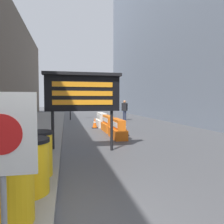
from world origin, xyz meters
name	(u,v)px	position (x,y,z in m)	size (l,w,h in m)	color
barrel_drum_foreground	(4,187)	(-0.62, 0.50, 0.61)	(0.77, 0.77, 0.95)	yellow
barrel_drum_middle	(27,166)	(-0.49, 1.40, 0.61)	(0.77, 0.77, 0.95)	yellow
barrel_drum_back	(34,154)	(-0.49, 2.30, 0.61)	(0.77, 0.77, 0.95)	yellow
warning_sign	(2,144)	(-0.47, -0.12, 1.30)	(0.69, 0.08, 1.68)	gray
message_board	(83,93)	(0.74, 4.85, 1.99)	(2.59, 0.36, 2.66)	black
jersey_barrier_orange_far	(117,130)	(2.50, 7.23, 0.39)	(0.56, 1.73, 0.88)	orange
jersey_barrier_orange_near	(108,124)	(2.50, 9.55, 0.39)	(0.51, 1.83, 0.88)	orange
jersey_barrier_white	(101,120)	(2.50, 11.82, 0.40)	(0.64, 1.83, 0.92)	silver
traffic_cone_near	(95,123)	(1.96, 11.10, 0.32)	(0.37, 0.37, 0.65)	black
traffic_cone_mid	(125,129)	(3.03, 7.88, 0.34)	(0.39, 0.39, 0.69)	black
traffic_light_near_curb	(70,86)	(0.58, 17.41, 3.06)	(0.28, 0.45, 4.23)	#2D2D30
pedestrian_worker	(125,109)	(5.21, 15.90, 1.03)	(0.53, 0.50, 1.74)	#23283D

